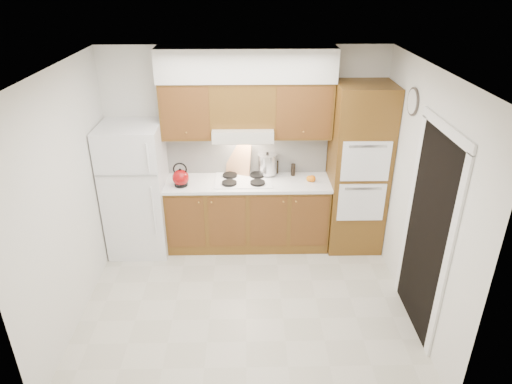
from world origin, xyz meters
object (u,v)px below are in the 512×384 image
oven_cabinet (358,170)px  kettle (181,178)px  fridge (136,190)px  stock_pot (267,164)px

oven_cabinet → kettle: oven_cabinet is taller
fridge → stock_pot: 1.73m
kettle → stock_pot: bearing=-2.2°
oven_cabinet → stock_pot: oven_cabinet is taller
stock_pot → oven_cabinet: bearing=-10.5°
oven_cabinet → kettle: (-2.25, -0.10, -0.05)m
kettle → oven_cabinet: bearing=-15.7°
oven_cabinet → fridge: bearing=-179.3°
fridge → oven_cabinet: 2.86m
fridge → stock_pot: fridge is taller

